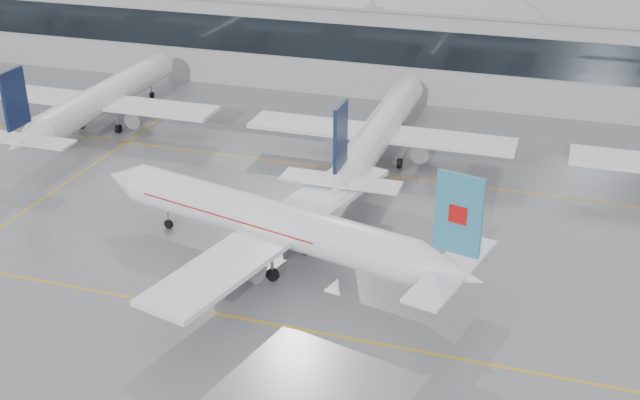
% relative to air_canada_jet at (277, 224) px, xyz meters
% --- Properties ---
extents(ground, '(320.00, 320.00, 0.00)m').
position_rel_air_canada_jet_xyz_m(ground, '(2.78, -8.80, -3.85)').
color(ground, slate).
rests_on(ground, ground).
extents(taxi_line_main, '(120.00, 0.25, 0.01)m').
position_rel_air_canada_jet_xyz_m(taxi_line_main, '(2.78, -8.80, -3.85)').
color(taxi_line_main, gold).
rests_on(taxi_line_main, ground).
extents(taxi_line_north, '(120.00, 0.25, 0.01)m').
position_rel_air_canada_jet_xyz_m(taxi_line_north, '(2.78, 21.20, -3.85)').
color(taxi_line_north, gold).
rests_on(taxi_line_north, ground).
extents(taxi_line_cross, '(0.25, 60.00, 0.01)m').
position_rel_air_canada_jet_xyz_m(taxi_line_cross, '(-27.22, 6.20, -3.85)').
color(taxi_line_cross, gold).
rests_on(taxi_line_cross, ground).
extents(terminal, '(180.00, 15.00, 12.00)m').
position_rel_air_canada_jet_xyz_m(terminal, '(2.78, 53.20, 2.15)').
color(terminal, '#A1A1A5').
rests_on(terminal, ground).
extents(terminal_glass, '(180.00, 0.20, 5.00)m').
position_rel_air_canada_jet_xyz_m(terminal_glass, '(2.78, 45.65, 3.65)').
color(terminal_glass, black).
rests_on(terminal_glass, ground).
extents(terminal_roof, '(182.00, 16.00, 0.40)m').
position_rel_air_canada_jet_xyz_m(terminal_roof, '(2.78, 53.20, 8.35)').
color(terminal_roof, gray).
rests_on(terminal_roof, ground).
extents(air_canada_jet, '(37.61, 30.88, 12.08)m').
position_rel_air_canada_jet_xyz_m(air_canada_jet, '(0.00, 0.00, 0.00)').
color(air_canada_jet, white).
rests_on(air_canada_jet, ground).
extents(parked_jet_b, '(29.64, 36.96, 11.72)m').
position_rel_air_canada_jet_xyz_m(parked_jet_b, '(-32.22, 24.89, -0.14)').
color(parked_jet_b, white).
rests_on(parked_jet_b, ground).
extents(parked_jet_c, '(29.64, 36.96, 11.72)m').
position_rel_air_canada_jet_xyz_m(parked_jet_c, '(2.78, 24.89, -0.14)').
color(parked_jet_c, white).
rests_on(parked_jet_c, ground).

